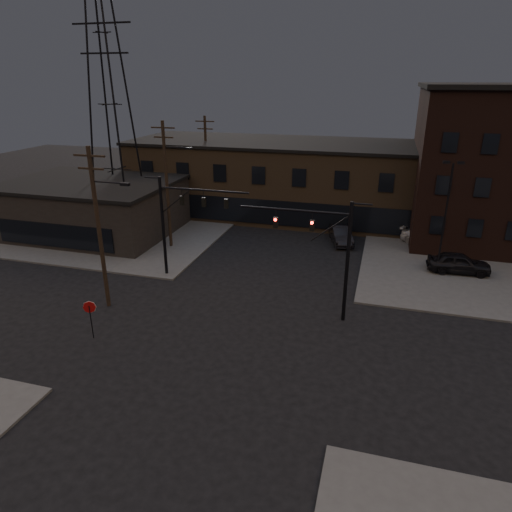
# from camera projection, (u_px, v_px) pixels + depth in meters

# --- Properties ---
(ground) EXTENTS (140.00, 140.00, 0.00)m
(ground) POSITION_uv_depth(u_px,v_px,m) (227.00, 340.00, 27.74)
(ground) COLOR black
(ground) RESTS_ON ground
(sidewalk_nw) EXTENTS (30.00, 30.00, 0.15)m
(sidewalk_nw) POSITION_uv_depth(u_px,v_px,m) (111.00, 214.00, 53.04)
(sidewalk_nw) COLOR #474744
(sidewalk_nw) RESTS_ON ground
(building_row) EXTENTS (40.00, 12.00, 8.00)m
(building_row) POSITION_uv_depth(u_px,v_px,m) (309.00, 181.00, 51.34)
(building_row) COLOR #4F3D2A
(building_row) RESTS_ON ground
(building_left) EXTENTS (16.00, 12.00, 5.00)m
(building_left) POSITION_uv_depth(u_px,v_px,m) (93.00, 208.00, 46.27)
(building_left) COLOR black
(building_left) RESTS_ON ground
(traffic_signal_near) EXTENTS (7.12, 0.24, 8.00)m
(traffic_signal_near) POSITION_uv_depth(u_px,v_px,m) (330.00, 248.00, 28.60)
(traffic_signal_near) COLOR black
(traffic_signal_near) RESTS_ON ground
(traffic_signal_far) EXTENTS (7.12, 0.24, 8.00)m
(traffic_signal_far) POSITION_uv_depth(u_px,v_px,m) (178.00, 216.00, 34.79)
(traffic_signal_far) COLOR black
(traffic_signal_far) RESTS_ON ground
(stop_sign) EXTENTS (0.72, 0.33, 2.48)m
(stop_sign) POSITION_uv_depth(u_px,v_px,m) (90.00, 311.00, 27.34)
(stop_sign) COLOR black
(stop_sign) RESTS_ON ground
(utility_pole_near) EXTENTS (3.70, 0.28, 11.00)m
(utility_pole_near) POSITION_uv_depth(u_px,v_px,m) (99.00, 226.00, 29.80)
(utility_pole_near) COLOR black
(utility_pole_near) RESTS_ON ground
(utility_pole_mid) EXTENTS (3.70, 0.28, 11.50)m
(utility_pole_mid) POSITION_uv_depth(u_px,v_px,m) (167.00, 183.00, 40.71)
(utility_pole_mid) COLOR black
(utility_pole_mid) RESTS_ON ground
(utility_pole_far) EXTENTS (2.20, 0.28, 11.00)m
(utility_pole_far) POSITION_uv_depth(u_px,v_px,m) (206.00, 163.00, 51.84)
(utility_pole_far) COLOR black
(utility_pole_far) RESTS_ON ground
(transmission_tower) EXTENTS (7.00, 7.00, 25.00)m
(transmission_tower) POSITION_uv_depth(u_px,v_px,m) (110.00, 104.00, 43.89)
(transmission_tower) COLOR black
(transmission_tower) RESTS_ON ground
(lot_light_a) EXTENTS (1.50, 0.28, 9.14)m
(lot_light_a) POSITION_uv_depth(u_px,v_px,m) (446.00, 209.00, 34.93)
(lot_light_a) COLOR black
(lot_light_a) RESTS_ON ground
(parked_car_lot_a) EXTENTS (4.95, 2.20, 1.66)m
(parked_car_lot_a) POSITION_uv_depth(u_px,v_px,m) (459.00, 263.00, 36.73)
(parked_car_lot_a) COLOR black
(parked_car_lot_a) RESTS_ON sidewalk_ne
(parked_car_lot_b) EXTENTS (5.42, 4.12, 1.46)m
(parked_car_lot_b) POSITION_uv_depth(u_px,v_px,m) (428.00, 238.00, 42.77)
(parked_car_lot_b) COLOR silver
(parked_car_lot_b) RESTS_ON sidewalk_ne
(car_crossing) EXTENTS (2.98, 5.16, 1.61)m
(car_crossing) POSITION_uv_depth(u_px,v_px,m) (341.00, 235.00, 43.86)
(car_crossing) COLOR black
(car_crossing) RESTS_ON ground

